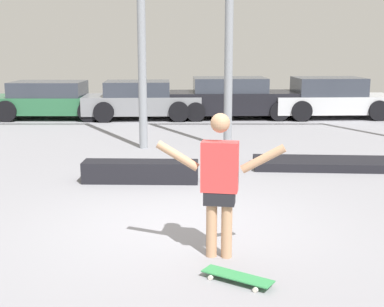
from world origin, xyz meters
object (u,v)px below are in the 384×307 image
parked_car_green (50,100)px  parked_car_silver (329,98)px  manual_pad (322,163)px  skateboard (235,277)px  parked_car_black (231,98)px  skateboarder (218,179)px  grind_box (138,172)px  parked_car_grey (139,100)px

parked_car_green → parked_car_silver: parked_car_silver is taller
manual_pad → parked_car_silver: (2.04, 7.61, 0.58)m
manual_pad → skateboard: bearing=-112.6°
skateboard → parked_car_green: 13.88m
skateboard → parked_car_black: (0.93, 12.96, 0.61)m
skateboarder → skateboard: skateboarder is taller
skateboarder → parked_car_silver: 13.07m
skateboarder → grind_box: size_ratio=0.82×
skateboard → parked_car_grey: (-2.21, 12.73, 0.56)m
skateboarder → skateboard: bearing=-67.7°
skateboard → grind_box: 4.48m
grind_box → manual_pad: grind_box is taller
skateboarder → parked_car_black: bearing=94.2°
grind_box → parked_car_silver: (5.71, 8.75, 0.47)m
grind_box → parked_car_black: 9.04m
skateboarder → parked_car_black: (1.10, 12.25, -0.29)m
manual_pad → parked_car_grey: 8.61m
parked_car_green → parked_car_silver: (9.51, 0.15, 0.04)m
parked_car_green → parked_car_silver: bearing=1.3°
skateboard → manual_pad: (2.24, 5.38, 0.02)m
parked_car_black → parked_car_silver: size_ratio=1.07×
skateboarder → grind_box: (-1.27, 3.54, -0.76)m
parked_car_silver → skateboard: bearing=-111.3°
manual_pad → parked_car_silver: size_ratio=0.68×
skateboard → parked_car_silver: parked_car_silver is taller
skateboarder → parked_car_grey: (-2.04, 12.03, -0.33)m
grind_box → parked_car_black: (2.37, 8.71, 0.48)m
parked_car_green → parked_car_silver: 9.51m
grind_box → parked_car_green: (-3.79, 8.60, 0.43)m
skateboarder → manual_pad: size_ratio=0.60×
parked_car_green → parked_car_silver: size_ratio=1.03×
skateboarder → skateboard: (0.16, -0.70, -0.89)m
grind_box → parked_car_black: parked_car_black is taller
manual_pad → grind_box: bearing=-162.8°
parked_car_black → manual_pad: bearing=-82.3°
parked_car_green → parked_car_black: size_ratio=0.96×
skateboarder → manual_pad: skateboarder is taller
parked_car_grey → parked_car_green: bearing=175.0°
grind_box → skateboard: bearing=-71.4°
manual_pad → parked_car_black: parked_car_black is taller
parked_car_grey → manual_pad: bearing=-61.7°
grind_box → parked_car_grey: parked_car_grey is taller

